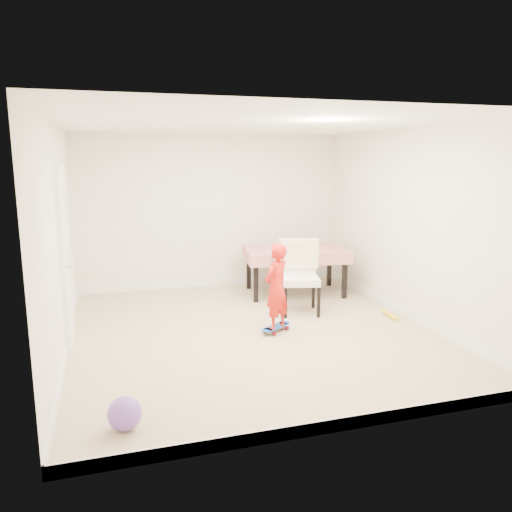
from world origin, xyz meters
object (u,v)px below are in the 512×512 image
object	(u,v)px
dining_table	(295,271)
child	(276,290)
skateboard	(276,329)
balloon	(125,414)
dining_chair	(300,277)

from	to	relation	value
dining_table	child	bearing A→B (deg)	-110.11
skateboard	child	distance (m)	0.52
skateboard	child	bearing A→B (deg)	-144.20
dining_table	balloon	size ratio (longest dim) A/B	5.75
balloon	child	bearing A→B (deg)	43.55
dining_chair	skateboard	size ratio (longest dim) A/B	2.07
dining_chair	child	distance (m)	0.91
dining_chair	balloon	xyz separation A→B (m)	(-2.55, -2.54, -0.38)
dining_chair	balloon	distance (m)	3.62
skateboard	dining_chair	bearing A→B (deg)	15.22
dining_table	balloon	distance (m)	4.57
dining_table	skateboard	bearing A→B (deg)	-110.18
child	balloon	distance (m)	2.72
dining_table	balloon	xyz separation A→B (m)	(-2.86, -3.55, -0.24)
skateboard	child	size ratio (longest dim) A/B	0.45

